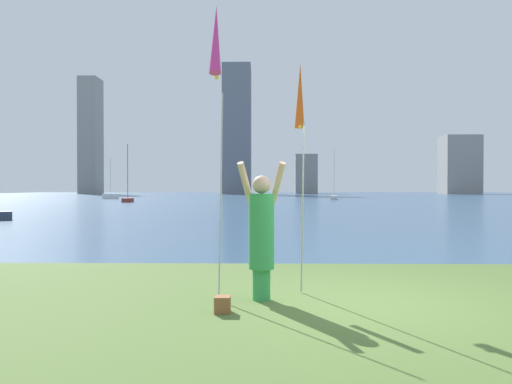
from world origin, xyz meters
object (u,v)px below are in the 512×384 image
object	(u,v)px
sailboat_1	(128,199)
kite_flag_left	(216,50)
kite_flag_right	(300,102)
sailboat_6	(334,197)
sailboat_0	(111,196)
person	(261,232)
bag	(222,304)

from	to	relation	value
sailboat_1	kite_flag_left	bearing A→B (deg)	-72.88
kite_flag_right	sailboat_6	size ratio (longest dim) A/B	0.59
kite_flag_right	sailboat_0	bearing A→B (deg)	110.43
person	sailboat_6	world-z (taller)	sailboat_6
kite_flag_right	sailboat_1	world-z (taller)	sailboat_1
bag	sailboat_6	world-z (taller)	sailboat_6
sailboat_0	sailboat_6	distance (m)	27.55
person	kite_flag_right	xyz separation A→B (m)	(0.61, 0.78, 1.99)
sailboat_1	person	bearing A→B (deg)	-71.97
kite_flag_left	bag	bearing A→B (deg)	-69.33
kite_flag_right	bag	bearing A→B (deg)	-126.30
kite_flag_right	kite_flag_left	bearing A→B (deg)	-134.86
sailboat_0	sailboat_6	size ratio (longest dim) A/B	0.84
sailboat_0	sailboat_1	world-z (taller)	sailboat_1
bag	sailboat_1	world-z (taller)	sailboat_1
sailboat_0	sailboat_6	world-z (taller)	sailboat_6
person	kite_flag_left	size ratio (longest dim) A/B	0.49
bag	kite_flag_left	bearing A→B (deg)	110.67
bag	sailboat_0	distance (m)	57.65
sailboat_0	sailboat_1	size ratio (longest dim) A/B	0.86
sailboat_0	bag	bearing A→B (deg)	-71.12
person	kite_flag_right	world-z (taller)	kite_flag_right
kite_flag_right	sailboat_0	xyz separation A→B (m)	(-19.76, 53.05, -2.60)
sailboat_1	sailboat_6	xyz separation A→B (m)	(22.03, 9.14, 0.05)
sailboat_0	sailboat_6	xyz separation A→B (m)	(27.44, -2.47, -0.03)
sailboat_1	sailboat_6	size ratio (longest dim) A/B	0.98
kite_flag_left	sailboat_0	xyz separation A→B (m)	(-18.55, 54.26, -3.08)
bag	sailboat_0	world-z (taller)	sailboat_0
sailboat_0	sailboat_1	xyz separation A→B (m)	(5.41, -11.61, -0.08)
sailboat_0	sailboat_6	bearing A→B (deg)	-5.14
kite_flag_left	sailboat_1	distance (m)	44.74
person	sailboat_6	distance (m)	52.02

